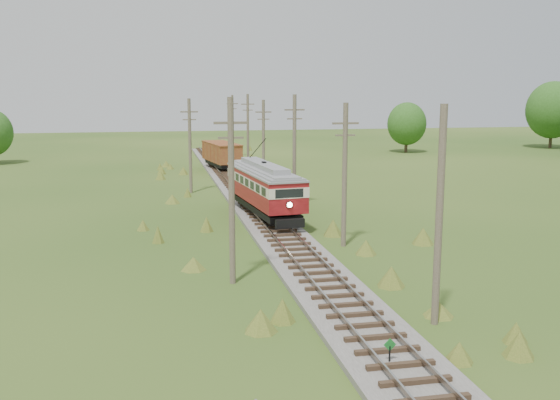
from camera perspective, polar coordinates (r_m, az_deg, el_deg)
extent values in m
plane|color=#234514|center=(21.02, 12.03, -16.47)|extent=(260.00, 260.00, 0.00)
cube|color=#605B54|center=(52.57, -2.82, -0.08)|extent=(3.60, 96.00, 0.25)
cube|color=#726659|center=(52.41, -3.60, 0.28)|extent=(0.08, 96.00, 0.17)
cube|color=#726659|center=(52.62, -2.05, 0.34)|extent=(0.08, 96.00, 0.17)
cube|color=#2D2116|center=(52.54, -2.82, 0.14)|extent=(2.40, 96.00, 0.16)
cylinder|color=black|center=(22.03, 9.98, -13.97)|extent=(0.06, 0.06, 0.80)
cube|color=#186F24|center=(21.85, 10.02, -12.89)|extent=(0.45, 0.03, 0.45)
cube|color=black|center=(45.45, -1.46, -0.54)|extent=(3.41, 10.84, 0.43)
cube|color=maroon|center=(45.29, -1.46, 0.66)|extent=(3.91, 11.80, 1.06)
cube|color=beige|center=(45.15, -1.47, 1.74)|extent=(3.94, 11.86, 0.68)
cube|color=black|center=(45.15, -1.47, 1.74)|extent=(3.91, 11.35, 0.53)
cube|color=maroon|center=(45.09, -1.47, 2.35)|extent=(3.91, 11.80, 0.29)
cube|color=gray|center=(45.05, -1.47, 2.75)|extent=(3.97, 11.92, 0.37)
cube|color=gray|center=(45.01, -1.47, 3.17)|extent=(2.12, 8.77, 0.39)
sphere|color=#FFF2BF|center=(39.74, 0.89, -0.44)|extent=(0.35, 0.35, 0.35)
cylinder|color=black|center=(46.56, -2.07, 4.74)|extent=(0.53, 4.48, 1.86)
cylinder|color=black|center=(41.14, -0.73, -1.73)|extent=(0.20, 0.78, 0.77)
cylinder|color=black|center=(41.57, 1.18, -1.61)|extent=(0.20, 0.78, 0.77)
cylinder|color=black|center=(49.45, -3.67, 0.24)|extent=(0.20, 0.78, 0.77)
cylinder|color=black|center=(49.81, -2.06, 0.32)|extent=(0.20, 0.78, 0.77)
cube|color=black|center=(73.26, -5.35, 3.37)|extent=(3.28, 7.60, 0.51)
cube|color=maroon|center=(73.13, -5.37, 4.36)|extent=(3.94, 8.49, 2.04)
cube|color=maroon|center=(73.03, -5.38, 5.20)|extent=(4.02, 8.66, 0.12)
cylinder|color=black|center=(70.71, -5.42, 3.17)|extent=(0.25, 0.83, 0.82)
cylinder|color=black|center=(71.13, -4.22, 3.23)|extent=(0.25, 0.83, 0.82)
cylinder|color=black|center=(75.42, -6.41, 3.57)|extent=(0.25, 0.83, 0.82)
cylinder|color=black|center=(75.81, -5.29, 3.63)|extent=(0.25, 0.83, 0.82)
cone|color=gray|center=(68.21, -2.10, 2.60)|extent=(2.92, 2.92, 1.09)
cone|color=gray|center=(67.47, -1.36, 2.33)|extent=(1.64, 1.64, 0.64)
cylinder|color=brown|center=(25.18, 14.35, -1.53)|extent=(0.30, 0.30, 8.80)
cylinder|color=brown|center=(37.22, 5.93, 2.22)|extent=(0.30, 0.30, 8.60)
cube|color=brown|center=(36.93, 6.01, 6.99)|extent=(1.60, 0.12, 0.12)
cube|color=brown|center=(36.97, 5.99, 5.91)|extent=(1.20, 0.10, 0.10)
cylinder|color=brown|center=(49.65, 1.33, 4.44)|extent=(0.30, 0.30, 9.00)
cube|color=brown|center=(49.44, 1.34, 8.24)|extent=(1.60, 0.12, 0.12)
cube|color=brown|center=(49.46, 1.34, 7.43)|extent=(1.20, 0.10, 0.10)
cylinder|color=brown|center=(62.33, -1.52, 5.29)|extent=(0.30, 0.30, 8.40)
cube|color=brown|center=(62.16, -1.53, 8.04)|extent=(1.60, 0.12, 0.12)
cube|color=brown|center=(62.18, -1.53, 7.40)|extent=(1.20, 0.10, 0.10)
cylinder|color=brown|center=(75.17, -2.95, 6.27)|extent=(0.30, 0.30, 8.90)
cube|color=brown|center=(75.03, -2.97, 8.74)|extent=(1.60, 0.12, 0.12)
cube|color=brown|center=(75.05, -2.97, 8.21)|extent=(1.20, 0.10, 0.10)
cylinder|color=brown|center=(88.01, -4.36, 6.73)|extent=(0.30, 0.30, 8.70)
cube|color=brown|center=(87.89, -4.38, 8.78)|extent=(1.60, 0.12, 0.12)
cube|color=brown|center=(87.90, -4.38, 8.32)|extent=(1.20, 0.10, 0.10)
cylinder|color=brown|center=(29.78, -4.45, 0.69)|extent=(0.30, 0.30, 9.00)
cube|color=brown|center=(29.44, -4.54, 7.05)|extent=(1.60, 0.12, 0.12)
cube|color=brown|center=(29.48, -4.52, 5.69)|extent=(1.20, 0.10, 0.10)
cylinder|color=brown|center=(57.49, -8.23, 4.89)|extent=(0.30, 0.30, 8.60)
cube|color=brown|center=(57.30, -8.30, 7.98)|extent=(1.60, 0.12, 0.12)
cube|color=brown|center=(57.33, -8.29, 7.28)|extent=(1.20, 0.10, 0.10)
cylinder|color=#38281C|center=(111.53, 23.51, 5.30)|extent=(0.50, 0.50, 3.60)
ellipsoid|color=#295319|center=(111.32, 23.67, 7.55)|extent=(8.40, 8.40, 9.24)
cylinder|color=#38281C|center=(97.19, 11.45, 5.03)|extent=(0.50, 0.50, 2.52)
ellipsoid|color=#295319|center=(96.98, 11.52, 6.85)|extent=(5.88, 5.88, 6.47)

